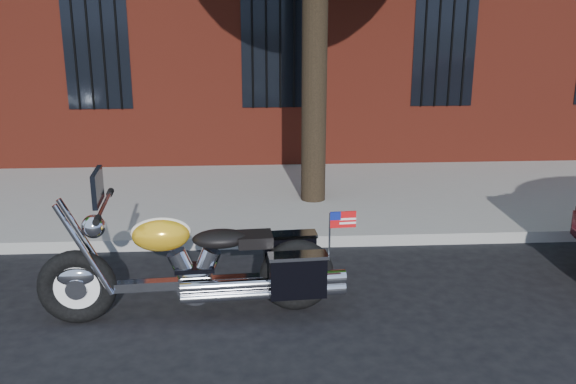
{
  "coord_description": "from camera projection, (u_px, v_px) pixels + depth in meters",
  "views": [
    {
      "loc": [
        -0.42,
        -6.23,
        2.96
      ],
      "look_at": [
        -0.0,
        0.8,
        0.89
      ],
      "focal_mm": 40.0,
      "sensor_mm": 36.0,
      "label": 1
    }
  ],
  "objects": [
    {
      "name": "ground",
      "position": [
        293.0,
        293.0,
        6.82
      ],
      "size": [
        120.0,
        120.0,
        0.0
      ],
      "primitive_type": "plane",
      "color": "black",
      "rests_on": "ground"
    },
    {
      "name": "curb",
      "position": [
        285.0,
        240.0,
        8.12
      ],
      "size": [
        40.0,
        0.16,
        0.15
      ],
      "primitive_type": "cube",
      "color": "gray",
      "rests_on": "ground"
    },
    {
      "name": "sidewalk",
      "position": [
        279.0,
        197.0,
        9.92
      ],
      "size": [
        40.0,
        3.6,
        0.15
      ],
      "primitive_type": "cube",
      "color": "gray",
      "rests_on": "ground"
    },
    {
      "name": "motorcycle",
      "position": [
        205.0,
        268.0,
        6.19
      ],
      "size": [
        3.0,
        0.96,
        1.5
      ],
      "rotation": [
        0.0,
        0.0,
        0.07
      ],
      "color": "black",
      "rests_on": "ground"
    }
  ]
}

